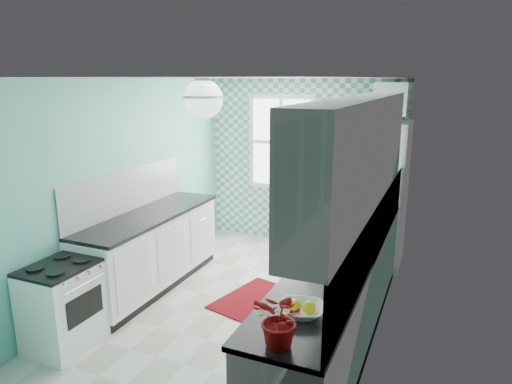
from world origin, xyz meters
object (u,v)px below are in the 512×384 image
at_px(ceiling_light, 203,99).
at_px(fridge, 373,193).
at_px(sink, 365,219).
at_px(stove, 63,304).
at_px(potted_plant, 282,320).
at_px(microwave, 378,108).
at_px(fruit_bowl, 302,310).

height_order(ceiling_light, fridge, ceiling_light).
distance_m(fridge, sink, 1.10).
relative_size(stove, sink, 1.50).
bearing_deg(fridge, potted_plant, -89.26).
distance_m(fridge, microwave, 1.14).
bearing_deg(fruit_bowl, sink, 89.91).
xyz_separation_m(fridge, stove, (-2.31, -3.28, -0.55)).
relative_size(ceiling_light, sink, 0.65).
distance_m(ceiling_light, microwave, 2.86).
bearing_deg(microwave, fridge, 54.69).
height_order(fridge, potted_plant, fridge).
bearing_deg(fridge, ceiling_light, -113.52).
bearing_deg(stove, fruit_bowl, -8.37).
bearing_deg(microwave, potted_plant, 92.76).
bearing_deg(potted_plant, fruit_bowl, 90.00).
bearing_deg(fruit_bowl, stove, 175.09).
bearing_deg(fruit_bowl, ceiling_light, 144.36).
height_order(fridge, fruit_bowl, fridge).
height_order(ceiling_light, fruit_bowl, ceiling_light).
bearing_deg(fruit_bowl, potted_plant, -90.00).
relative_size(potted_plant, microwave, 0.60).
height_order(stove, sink, sink).
height_order(fruit_bowl, microwave, microwave).
height_order(ceiling_light, sink, ceiling_light).
bearing_deg(stove, potted_plant, -17.68).
bearing_deg(fridge, microwave, 52.67).
height_order(ceiling_light, potted_plant, ceiling_light).
distance_m(fridge, fruit_bowl, 3.49).
bearing_deg(potted_plant, fridge, 91.33).
xyz_separation_m(fridge, fruit_bowl, (0.09, -3.48, 0.00)).
relative_size(fridge, stove, 2.43).
relative_size(sink, microwave, 0.90).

